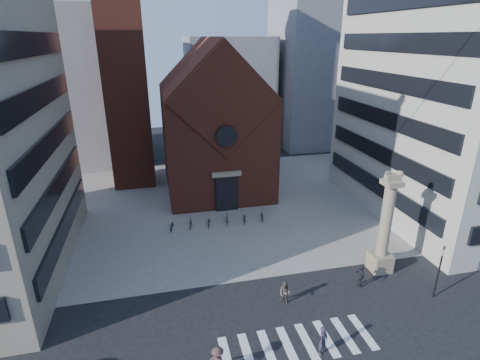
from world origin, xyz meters
name	(u,v)px	position (x,y,z in m)	size (l,w,h in m)	color
ground	(274,313)	(0.00, 0.00, 0.00)	(120.00, 120.00, 0.00)	black
piazza	(223,202)	(0.00, 19.00, 0.03)	(46.00, 30.00, 0.05)	#99948B
zebra_crossing	(297,344)	(0.55, -3.00, 0.01)	(10.20, 3.20, 0.01)	white
church	(213,124)	(0.00, 25.04, 7.98)	(12.00, 16.65, 18.00)	maroon
campanile	(123,57)	(-10.00, 28.00, 15.74)	(5.50, 5.50, 31.20)	maroon
building_right	(477,58)	(24.00, 12.00, 16.00)	(18.00, 22.00, 32.00)	#A8A498
bg_block_left	(60,88)	(-20.00, 40.00, 11.00)	(16.00, 14.00, 22.00)	gray
bg_block_mid	(229,92)	(6.00, 45.00, 9.00)	(14.00, 12.00, 18.00)	gray
bg_block_right	(323,74)	(22.00, 42.00, 12.00)	(16.00, 14.00, 24.00)	gray
lion_column	(384,233)	(10.01, 3.00, 3.46)	(1.63, 1.60, 8.68)	gray
traffic_light	(439,270)	(12.00, -1.00, 2.29)	(0.13, 0.16, 4.30)	black
pedestrian_0	(323,341)	(1.73, -4.03, 0.97)	(0.71, 0.46, 1.93)	#2F2C3D
pedestrian_1	(285,293)	(1.04, 0.83, 0.89)	(0.87, 0.68, 1.78)	#534B43
pedestrian_2	(361,276)	(7.31, 1.36, 0.92)	(1.08, 0.45, 1.85)	#25242B
scooter_0	(172,226)	(-6.20, 13.71, 0.48)	(0.57, 1.63, 0.86)	black
scooter_1	(191,223)	(-4.34, 13.71, 0.53)	(0.45, 1.58, 0.95)	black
scooter_2	(209,222)	(-2.49, 13.71, 0.48)	(0.57, 1.63, 0.86)	black
scooter_3	(227,219)	(-0.63, 13.71, 0.53)	(0.45, 1.58, 0.95)	black
scooter_4	(245,218)	(1.23, 13.71, 0.48)	(0.57, 1.63, 0.86)	black
scooter_5	(262,216)	(3.09, 13.71, 0.53)	(0.45, 1.58, 0.95)	black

